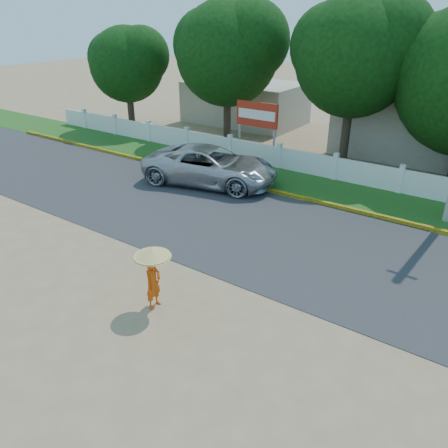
# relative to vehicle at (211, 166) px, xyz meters

# --- Properties ---
(ground) EXTENTS (120.00, 120.00, 0.00)m
(ground) POSITION_rel_vehicle_xyz_m (4.54, -7.43, -0.85)
(ground) COLOR #9E8460
(ground) RESTS_ON ground
(road) EXTENTS (60.00, 7.00, 0.02)m
(road) POSITION_rel_vehicle_xyz_m (4.54, -2.93, -0.84)
(road) COLOR #38383A
(road) RESTS_ON ground
(grass_verge) EXTENTS (60.00, 3.50, 0.03)m
(grass_verge) POSITION_rel_vehicle_xyz_m (4.54, 2.32, -0.84)
(grass_verge) COLOR #2D601E
(grass_verge) RESTS_ON ground
(curb) EXTENTS (40.00, 0.18, 0.16)m
(curb) POSITION_rel_vehicle_xyz_m (4.54, 0.62, -0.77)
(curb) COLOR yellow
(curb) RESTS_ON ground
(fence) EXTENTS (40.00, 0.10, 1.10)m
(fence) POSITION_rel_vehicle_xyz_m (4.54, 3.77, -0.30)
(fence) COLOR silver
(fence) RESTS_ON ground
(building_near) EXTENTS (10.00, 6.00, 3.20)m
(building_near) POSITION_rel_vehicle_xyz_m (7.54, 10.57, 0.75)
(building_near) COLOR #B7AD99
(building_near) RESTS_ON ground
(building_far) EXTENTS (8.00, 5.00, 2.80)m
(building_far) POSITION_rel_vehicle_xyz_m (-5.46, 11.57, 0.55)
(building_far) COLOR #B7AD99
(building_far) RESTS_ON ground
(vehicle) EXTENTS (6.64, 4.18, 1.71)m
(vehicle) POSITION_rel_vehicle_xyz_m (0.00, 0.00, 0.00)
(vehicle) COLOR #A9ABB1
(vehicle) RESTS_ON ground
(monk_with_parasol) EXTENTS (0.99, 0.99, 1.80)m
(monk_with_parasol) POSITION_rel_vehicle_xyz_m (4.41, -8.50, 0.32)
(monk_with_parasol) COLOR #D84C0B
(monk_with_parasol) RESTS_ON ground
(billboard) EXTENTS (2.50, 0.13, 2.95)m
(billboard) POSITION_rel_vehicle_xyz_m (-0.49, 4.86, 1.29)
(billboard) COLOR gray
(billboard) RESTS_ON ground
(tree_row) EXTENTS (35.29, 7.46, 8.48)m
(tree_row) POSITION_rel_vehicle_xyz_m (6.95, 6.59, 4.10)
(tree_row) COLOR #473828
(tree_row) RESTS_ON ground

